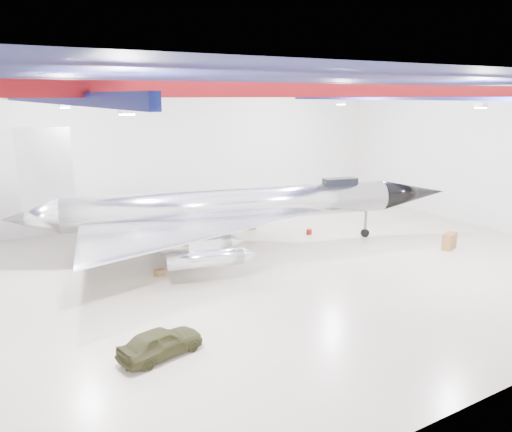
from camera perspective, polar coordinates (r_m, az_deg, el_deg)
floor at (r=30.36m, az=1.71°, el=-6.06°), size 40.00×40.00×0.00m
wall_back at (r=42.29m, az=-9.22°, el=7.03°), size 40.00×0.00×40.00m
wall_right at (r=43.03m, az=25.05°, el=6.04°), size 0.00×30.00×30.00m
ceiling at (r=28.60m, az=1.87°, el=15.17°), size 40.00×40.00×0.00m
ceiling_structure at (r=28.59m, az=1.86°, el=13.82°), size 39.50×29.50×1.08m
jet_aircraft at (r=33.52m, az=-2.49°, el=0.75°), size 30.50×21.25×8.43m
jeep at (r=20.94m, az=-10.86°, el=-13.99°), size 3.73×2.15×1.20m
desk at (r=36.48m, az=21.22°, el=-2.69°), size 1.36×0.98×1.12m
crate_ply at (r=29.70m, az=-10.97°, el=-6.38°), size 0.62×0.55×0.37m
engine_drum at (r=33.71m, az=-4.53°, el=-3.74°), size 0.54×0.54×0.38m
parts_bin at (r=39.16m, az=-0.53°, el=-1.20°), size 0.64×0.53×0.42m
crate_small at (r=35.53m, az=-14.32°, el=-3.29°), size 0.51×0.46×0.30m
tool_chest at (r=37.93m, az=6.09°, el=-1.80°), size 0.52×0.52×0.39m
oil_barrel at (r=33.37m, az=-4.93°, el=-3.94°), size 0.61×0.54×0.37m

